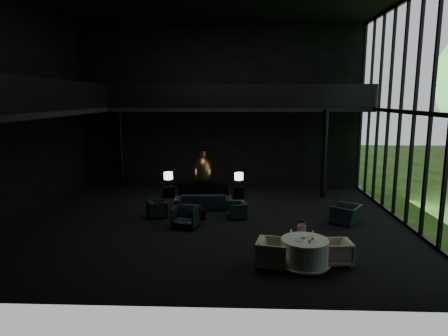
{
  "coord_description": "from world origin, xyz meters",
  "views": [
    {
      "loc": [
        0.99,
        -13.98,
        4.5
      ],
      "look_at": [
        0.41,
        0.5,
        1.94
      ],
      "focal_mm": 32.0,
      "sensor_mm": 36.0,
      "label": 1
    }
  ],
  "objects_px": {
    "lounge_armchair_south": "(186,215)",
    "dining_table": "(304,254)",
    "dining_chair_north": "(301,243)",
    "table_lamp_right": "(239,177)",
    "lounge_armchair_west": "(158,209)",
    "dining_chair_west": "(273,251)",
    "bronze_urn": "(203,170)",
    "side_table_right": "(239,192)",
    "lounge_armchair_east": "(237,211)",
    "side_table_left": "(169,192)",
    "sofa": "(203,197)",
    "console": "(204,190)",
    "child": "(302,228)",
    "dining_chair_east": "(337,252)",
    "window_armchair": "(346,212)",
    "table_lamp_left": "(168,176)",
    "coffee_table": "(191,213)"
  },
  "relations": [
    {
      "from": "dining_chair_east",
      "to": "dining_chair_west",
      "type": "distance_m",
      "value": 1.8
    },
    {
      "from": "dining_table",
      "to": "dining_chair_north",
      "type": "height_order",
      "value": "dining_table"
    },
    {
      "from": "lounge_armchair_south",
      "to": "dining_chair_north",
      "type": "bearing_deg",
      "value": -19.04
    },
    {
      "from": "side_table_left",
      "to": "side_table_right",
      "type": "height_order",
      "value": "side_table_right"
    },
    {
      "from": "table_lamp_right",
      "to": "child",
      "type": "bearing_deg",
      "value": -73.34
    },
    {
      "from": "side_table_left",
      "to": "lounge_armchair_east",
      "type": "height_order",
      "value": "lounge_armchair_east"
    },
    {
      "from": "table_lamp_right",
      "to": "lounge_armchair_south",
      "type": "relative_size",
      "value": 0.71
    },
    {
      "from": "dining_chair_north",
      "to": "dining_chair_east",
      "type": "distance_m",
      "value": 1.13
    },
    {
      "from": "console",
      "to": "child",
      "type": "xyz_separation_m",
      "value": [
        3.46,
        -6.36,
        0.36
      ]
    },
    {
      "from": "side_table_right",
      "to": "lounge_armchair_east",
      "type": "xyz_separation_m",
      "value": [
        -0.07,
        -3.16,
        0.03
      ]
    },
    {
      "from": "lounge_armchair_south",
      "to": "dining_table",
      "type": "height_order",
      "value": "lounge_armchair_south"
    },
    {
      "from": "coffee_table",
      "to": "dining_chair_north",
      "type": "xyz_separation_m",
      "value": [
        3.64,
        -3.31,
        0.12
      ]
    },
    {
      "from": "dining_chair_north",
      "to": "lounge_armchair_east",
      "type": "bearing_deg",
      "value": -50.11
    },
    {
      "from": "console",
      "to": "side_table_left",
      "type": "height_order",
      "value": "console"
    },
    {
      "from": "lounge_armchair_west",
      "to": "lounge_armchair_east",
      "type": "distance_m",
      "value": 3.02
    },
    {
      "from": "sofa",
      "to": "lounge_armchair_east",
      "type": "bearing_deg",
      "value": 133.74
    },
    {
      "from": "console",
      "to": "window_armchair",
      "type": "relative_size",
      "value": 2.27
    },
    {
      "from": "table_lamp_right",
      "to": "dining_table",
      "type": "distance_m",
      "value": 7.48
    },
    {
      "from": "dining_chair_north",
      "to": "dining_chair_west",
      "type": "bearing_deg",
      "value": 56.98
    },
    {
      "from": "table_lamp_right",
      "to": "dining_chair_west",
      "type": "distance_m",
      "value": 7.4
    },
    {
      "from": "coffee_table",
      "to": "table_lamp_left",
      "type": "bearing_deg",
      "value": 114.09
    },
    {
      "from": "lounge_armchair_west",
      "to": "dining_chair_north",
      "type": "xyz_separation_m",
      "value": [
        4.93,
        -3.4,
        -0.02
      ]
    },
    {
      "from": "sofa",
      "to": "lounge_armchair_west",
      "type": "height_order",
      "value": "sofa"
    },
    {
      "from": "bronze_urn",
      "to": "dining_chair_east",
      "type": "height_order",
      "value": "bronze_urn"
    },
    {
      "from": "window_armchair",
      "to": "child",
      "type": "relative_size",
      "value": 1.82
    },
    {
      "from": "side_table_right",
      "to": "table_lamp_right",
      "type": "distance_m",
      "value": 0.76
    },
    {
      "from": "bronze_urn",
      "to": "dining_chair_west",
      "type": "distance_m",
      "value": 7.74
    },
    {
      "from": "table_lamp_left",
      "to": "lounge_armchair_west",
      "type": "height_order",
      "value": "table_lamp_left"
    },
    {
      "from": "table_lamp_right",
      "to": "lounge_armchair_west",
      "type": "relative_size",
      "value": 0.97
    },
    {
      "from": "dining_chair_east",
      "to": "dining_chair_west",
      "type": "height_order",
      "value": "dining_chair_west"
    },
    {
      "from": "window_armchair",
      "to": "dining_chair_east",
      "type": "relative_size",
      "value": 1.38
    },
    {
      "from": "window_armchair",
      "to": "dining_table",
      "type": "relative_size",
      "value": 0.69
    },
    {
      "from": "bronze_urn",
      "to": "lounge_armchair_west",
      "type": "height_order",
      "value": "bronze_urn"
    },
    {
      "from": "dining_table",
      "to": "child",
      "type": "xyz_separation_m",
      "value": [
        0.06,
        1.0,
        0.39
      ]
    },
    {
      "from": "side_table_right",
      "to": "dining_table",
      "type": "bearing_deg",
      "value": -76.36
    },
    {
      "from": "bronze_urn",
      "to": "lounge_armchair_west",
      "type": "relative_size",
      "value": 2.13
    },
    {
      "from": "coffee_table",
      "to": "dining_chair_west",
      "type": "distance_m",
      "value": 5.08
    },
    {
      "from": "side_table_left",
      "to": "dining_table",
      "type": "xyz_separation_m",
      "value": [
        5.0,
        -7.42,
        0.07
      ]
    },
    {
      "from": "side_table_left",
      "to": "child",
      "type": "height_order",
      "value": "child"
    },
    {
      "from": "dining_table",
      "to": "dining_chair_west",
      "type": "relative_size",
      "value": 1.6
    },
    {
      "from": "dining_table",
      "to": "lounge_armchair_south",
      "type": "bearing_deg",
      "value": 139.48
    },
    {
      "from": "side_table_left",
      "to": "window_armchair",
      "type": "xyz_separation_m",
      "value": [
        7.1,
        -3.6,
        0.18
      ]
    },
    {
      "from": "side_table_left",
      "to": "table_lamp_left",
      "type": "relative_size",
      "value": 0.76
    },
    {
      "from": "bronze_urn",
      "to": "table_lamp_left",
      "type": "bearing_deg",
      "value": 173.45
    },
    {
      "from": "table_lamp_right",
      "to": "dining_chair_north",
      "type": "xyz_separation_m",
      "value": [
        1.85,
        -6.35,
        -0.69
      ]
    },
    {
      "from": "table_lamp_left",
      "to": "window_armchair",
      "type": "relative_size",
      "value": 0.67
    },
    {
      "from": "coffee_table",
      "to": "dining_chair_east",
      "type": "distance_m",
      "value": 6.05
    },
    {
      "from": "dining_table",
      "to": "dining_chair_west",
      "type": "bearing_deg",
      "value": -173.68
    },
    {
      "from": "lounge_armchair_west",
      "to": "dining_chair_north",
      "type": "bearing_deg",
      "value": -146.83
    },
    {
      "from": "lounge_armchair_south",
      "to": "lounge_armchair_east",
      "type": "bearing_deg",
      "value": 44.96
    }
  ]
}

